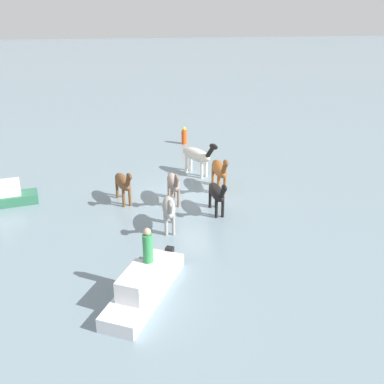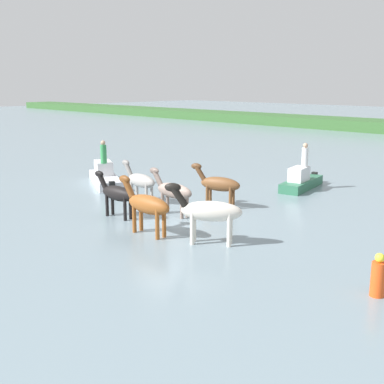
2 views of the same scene
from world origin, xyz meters
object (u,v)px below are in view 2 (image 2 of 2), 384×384
object	(u,v)px
horse_mid_herd	(209,211)
boat_tender_starboard	(301,183)
horse_pinto_flank	(147,204)
horse_dark_mare	(173,191)
horse_gray_outer	(218,184)
buoy_channel_marker	(378,277)
person_watcher_seated	(305,156)
horse_dun_straggler	(140,181)
boat_motor_center	(105,178)
person_boatman_standing	(103,153)
horse_chestnut_trailing	(117,193)

from	to	relation	value
horse_mid_herd	boat_tender_starboard	world-z (taller)	horse_mid_herd
horse_pinto_flank	horse_dark_mare	world-z (taller)	horse_pinto_flank
horse_gray_outer	buoy_channel_marker	distance (m)	9.80
horse_gray_outer	person_watcher_seated	size ratio (longest dim) A/B	1.98
horse_dun_straggler	horse_dark_mare	xyz separation A→B (m)	(2.66, -0.45, 0.02)
horse_gray_outer	horse_mid_herd	xyz separation A→B (m)	(3.14, -3.96, 0.11)
horse_gray_outer	horse_dun_straggler	size ratio (longest dim) A/B	1.01
person_watcher_seated	horse_gray_outer	bearing A→B (deg)	-96.07
horse_dun_straggler	person_watcher_seated	world-z (taller)	person_watcher_seated
horse_dark_mare	boat_motor_center	xyz separation A→B (m)	(-7.16, 1.67, -0.71)
horse_dun_straggler	boat_tender_starboard	distance (m)	8.43
horse_gray_outer	horse_pinto_flank	xyz separation A→B (m)	(0.88, -4.72, 0.08)
person_boatman_standing	buoy_channel_marker	distance (m)	16.61
horse_chestnut_trailing	buoy_channel_marker	distance (m)	10.70
person_boatman_standing	person_watcher_seated	bearing A→B (deg)	39.78
horse_gray_outer	boat_motor_center	xyz separation A→B (m)	(-7.54, -0.65, -0.70)
horse_pinto_flank	person_boatman_standing	bearing A→B (deg)	-28.09
horse_chestnut_trailing	buoy_channel_marker	xyz separation A→B (m)	(10.69, 0.18, -0.46)
person_watcher_seated	boat_tender_starboard	bearing A→B (deg)	175.05
horse_dun_straggler	horse_mid_herd	size ratio (longest dim) A/B	0.98
horse_dun_straggler	horse_chestnut_trailing	size ratio (longest dim) A/B	1.02
horse_dun_straggler	person_boatman_standing	size ratio (longest dim) A/B	1.95
buoy_channel_marker	horse_dun_straggler	bearing A→B (deg)	170.22
horse_mid_herd	boat_motor_center	bearing A→B (deg)	-51.95
horse_dark_mare	person_watcher_seated	xyz separation A→B (m)	(0.99, 8.08, 0.69)
horse_mid_herd	boat_motor_center	xyz separation A→B (m)	(-10.67, 3.31, -0.81)
horse_chestnut_trailing	horse_mid_herd	size ratio (longest dim) A/B	0.96
boat_motor_center	person_watcher_seated	xyz separation A→B (m)	(8.15, 6.41, 1.40)
horse_mid_herd	horse_dark_mare	world-z (taller)	horse_mid_herd
horse_pinto_flank	horse_dun_straggler	world-z (taller)	horse_pinto_flank
horse_dark_mare	buoy_channel_marker	xyz separation A→B (m)	(9.34, -1.61, -0.50)
horse_dark_mare	person_watcher_seated	bearing A→B (deg)	-99.27
horse_gray_outer	person_boatman_standing	distance (m)	7.39
boat_motor_center	horse_dun_straggler	bearing A→B (deg)	-168.68
horse_dun_straggler	buoy_channel_marker	bearing A→B (deg)	172.12
person_watcher_seated	horse_mid_herd	bearing A→B (deg)	-75.43
buoy_channel_marker	boat_motor_center	bearing A→B (deg)	168.73
horse_dark_mare	boat_tender_starboard	world-z (taller)	horse_dark_mare
horse_dun_straggler	horse_dark_mare	bearing A→B (deg)	172.19
person_watcher_seated	buoy_channel_marker	bearing A→B (deg)	-49.28
horse_dark_mare	boat_tender_starboard	distance (m)	8.17
horse_gray_outer	person_boatman_standing	xyz separation A→B (m)	(-7.31, -0.84, 0.72)
horse_dun_straggler	person_watcher_seated	distance (m)	8.49
person_boatman_standing	buoy_channel_marker	size ratio (longest dim) A/B	1.04
horse_chestnut_trailing	horse_gray_outer	bearing A→B (deg)	-117.89
horse_pinto_flank	person_watcher_seated	world-z (taller)	person_watcher_seated
horse_dun_straggler	buoy_channel_marker	world-z (taller)	horse_dun_straggler
horse_dark_mare	horse_chestnut_trailing	bearing A→B (deg)	50.82
boat_motor_center	person_boatman_standing	distance (m)	1.45
person_watcher_seated	horse_pinto_flank	bearing A→B (deg)	-88.56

